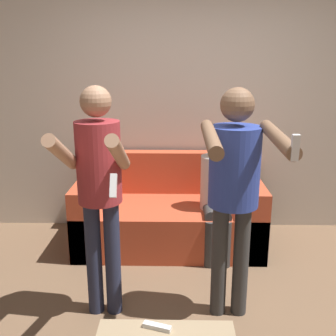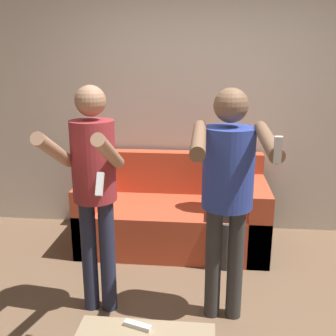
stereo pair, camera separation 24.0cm
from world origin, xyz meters
TOP-DOWN VIEW (x-y plane):
  - wall_back at (0.00, 1.89)m, footprint 6.40×0.06m
  - couch at (-0.24, 1.42)m, footprint 1.75×0.88m
  - person_standing_left at (-0.69, 0.28)m, footprint 0.42×0.65m
  - person_standing_right at (0.20, 0.27)m, footprint 0.46×0.82m
  - person_seated at (0.19, 1.21)m, footprint 0.28×0.52m
  - remote_far at (-0.28, -0.44)m, footprint 0.15×0.08m

SIDE VIEW (x-z plane):
  - couch at x=-0.24m, z-range -0.14..0.72m
  - remote_far at x=-0.28m, z-range 0.42..0.45m
  - person_seated at x=0.19m, z-range 0.05..1.20m
  - person_standing_left at x=-0.69m, z-range 0.19..1.81m
  - person_standing_right at x=0.20m, z-range 0.22..1.82m
  - wall_back at x=0.00m, z-range 0.00..2.70m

